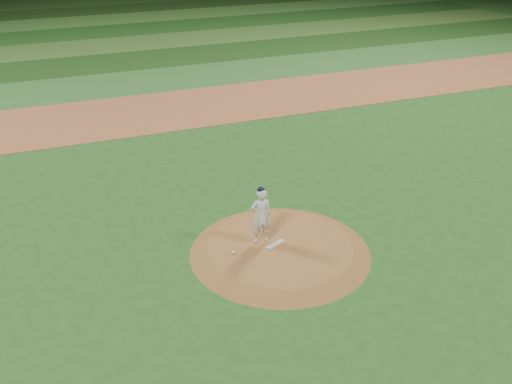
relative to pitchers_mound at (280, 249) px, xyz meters
name	(u,v)px	position (x,y,z in m)	size (l,w,h in m)	color
ground	(280,252)	(0.00, 0.00, -0.12)	(120.00, 120.00, 0.00)	#24551B
infield_dirt_band	(170,110)	(0.00, 14.00, -0.12)	(70.00, 6.00, 0.02)	#A05A31
outfield_stripe_0	(147,81)	(0.00, 19.50, -0.12)	(70.00, 5.00, 0.02)	#2C6725
outfield_stripe_1	(131,61)	(0.00, 24.50, -0.12)	(70.00, 5.00, 0.02)	#1A4114
outfield_stripe_2	(119,44)	(0.00, 29.50, -0.12)	(70.00, 5.00, 0.02)	#386524
outfield_stripe_3	(108,31)	(0.00, 34.50, -0.12)	(70.00, 5.00, 0.02)	#1C4917
outfield_stripe_4	(100,20)	(0.00, 39.50, -0.12)	(70.00, 5.00, 0.02)	#367129
outfield_stripe_5	(92,11)	(0.00, 44.50, -0.12)	(70.00, 5.00, 0.02)	#1C4215
pitchers_mound	(280,249)	(0.00, 0.00, 0.00)	(5.50, 5.50, 0.25)	#935D2D
pitching_rubber	(275,244)	(-0.13, 0.07, 0.14)	(0.68, 0.17, 0.03)	beige
rosin_bag	(234,252)	(-1.46, 0.09, 0.16)	(0.13, 0.13, 0.07)	beige
pitcher_on_mound	(261,216)	(-0.47, 0.40, 1.04)	(0.69, 0.48, 1.87)	white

